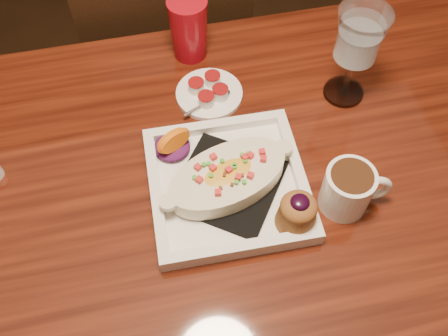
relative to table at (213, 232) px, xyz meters
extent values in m
plane|color=black|center=(0.00, 0.00, -0.65)|extent=(7.00, 7.00, 0.00)
cube|color=maroon|center=(0.00, 0.00, 0.08)|extent=(1.50, 0.90, 0.04)
cylinder|color=black|center=(0.67, 0.37, -0.30)|extent=(0.07, 0.07, 0.71)
cube|color=black|center=(0.00, 0.70, -0.20)|extent=(0.42, 0.42, 0.04)
cylinder|color=black|center=(0.17, 0.87, -0.43)|extent=(0.04, 0.04, 0.45)
cylinder|color=black|center=(-0.17, 0.87, -0.43)|extent=(0.04, 0.04, 0.45)
cylinder|color=black|center=(0.17, 0.53, -0.43)|extent=(0.04, 0.04, 0.45)
cylinder|color=black|center=(-0.17, 0.53, -0.43)|extent=(0.04, 0.04, 0.45)
cube|color=black|center=(0.00, 0.51, 0.05)|extent=(0.40, 0.03, 0.46)
cube|color=white|center=(0.03, 0.03, 0.10)|extent=(0.27, 0.27, 0.01)
cube|color=black|center=(0.03, 0.03, 0.11)|extent=(0.23, 0.23, 0.01)
ellipsoid|color=yellow|center=(0.03, 0.03, 0.13)|extent=(0.20, 0.14, 0.03)
ellipsoid|color=#581459|center=(-0.05, 0.12, 0.12)|extent=(0.07, 0.07, 0.02)
cone|color=brown|center=(0.13, -0.06, 0.13)|extent=(0.07, 0.07, 0.05)
ellipsoid|color=brown|center=(0.13, -0.06, 0.16)|extent=(0.06, 0.06, 0.03)
ellipsoid|color=black|center=(0.13, -0.06, 0.17)|extent=(0.03, 0.03, 0.01)
cylinder|color=white|center=(0.22, -0.04, 0.14)|extent=(0.08, 0.08, 0.09)
cylinder|color=#351B0E|center=(0.22, -0.04, 0.18)|extent=(0.07, 0.07, 0.02)
torus|color=white|center=(0.26, -0.05, 0.14)|extent=(0.06, 0.02, 0.06)
cylinder|color=silver|center=(0.30, 0.19, 0.10)|extent=(0.08, 0.08, 0.01)
cylinder|color=silver|center=(0.30, 0.19, 0.15)|extent=(0.01, 0.01, 0.09)
cone|color=silver|center=(0.30, 0.19, 0.24)|extent=(0.09, 0.09, 0.10)
cylinder|color=white|center=(0.05, 0.25, 0.10)|extent=(0.13, 0.13, 0.01)
cylinder|color=white|center=(0.02, 0.26, 0.12)|extent=(0.03, 0.03, 0.02)
cylinder|color=maroon|center=(0.02, 0.26, 0.13)|extent=(0.03, 0.03, 0.00)
cylinder|color=white|center=(0.06, 0.27, 0.12)|extent=(0.03, 0.03, 0.02)
cylinder|color=maroon|center=(0.06, 0.27, 0.13)|extent=(0.03, 0.03, 0.00)
cylinder|color=white|center=(0.06, 0.23, 0.12)|extent=(0.03, 0.03, 0.02)
cylinder|color=maroon|center=(0.06, 0.23, 0.13)|extent=(0.03, 0.03, 0.00)
cylinder|color=white|center=(0.03, 0.22, 0.12)|extent=(0.03, 0.03, 0.02)
cylinder|color=maroon|center=(0.03, 0.22, 0.13)|extent=(0.03, 0.03, 0.00)
cone|color=#B70D1C|center=(0.03, 0.37, 0.16)|extent=(0.08, 0.08, 0.13)
camera|label=1|loc=(-0.07, -0.40, 0.84)|focal=40.00mm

